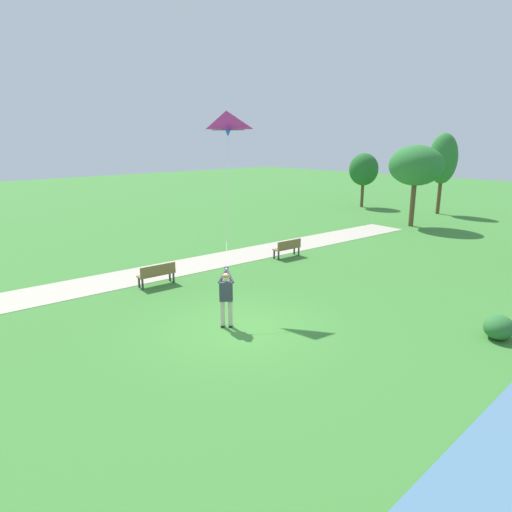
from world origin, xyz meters
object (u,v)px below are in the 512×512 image
at_px(person_kite_flyer, 226,295).
at_px(tree_treeline_center, 443,159).
at_px(tree_horizon_far, 364,170).
at_px(park_bench_far_walkway, 288,247).
at_px(park_bench_near_walkway, 157,273).
at_px(tree_treeline_left, 416,166).
at_px(flying_kite, 227,124).
at_px(lakeside_shrub, 499,327).

distance_m(person_kite_flyer, tree_treeline_center, 26.64).
bearing_deg(person_kite_flyer, tree_horizon_far, 115.25).
xyz_separation_m(park_bench_far_walkway, tree_treeline_center, (-1.06, 18.36, 3.67)).
bearing_deg(park_bench_near_walkway, tree_treeline_left, 88.10).
distance_m(park_bench_far_walkway, tree_treeline_left, 12.52).
bearing_deg(person_kite_flyer, tree_treeline_center, 101.95).
bearing_deg(flying_kite, tree_treeline_center, 97.99).
distance_m(flying_kite, park_bench_far_walkway, 8.29).
xyz_separation_m(flying_kite, lakeside_shrub, (8.18, 3.35, -5.77)).
bearing_deg(tree_treeline_left, tree_treeline_center, 100.20).
bearing_deg(lakeside_shrub, tree_treeline_center, 119.19).
height_order(tree_treeline_left, lakeside_shrub, tree_treeline_left).
distance_m(park_bench_near_walkway, tree_treeline_left, 19.34).
xyz_separation_m(park_bench_near_walkway, tree_treeline_center, (-0.51, 25.34, 3.67)).
height_order(park_bench_far_walkway, tree_treeline_center, tree_treeline_center).
height_order(tree_treeline_center, tree_horizon_far, tree_treeline_center).
bearing_deg(park_bench_far_walkway, tree_treeline_left, 89.63).
height_order(flying_kite, park_bench_near_walkway, flying_kite).
xyz_separation_m(park_bench_near_walkway, tree_horizon_far, (-6.65, 24.09, 2.65)).
bearing_deg(person_kite_flyer, tree_treeline_left, 102.51).
bearing_deg(flying_kite, tree_horizon_far, 112.67).
relative_size(park_bench_near_walkway, lakeside_shrub, 1.63).
bearing_deg(tree_horizon_far, park_bench_far_walkway, -67.18).
distance_m(flying_kite, lakeside_shrub, 10.55).
xyz_separation_m(park_bench_far_walkway, lakeside_shrub, (10.49, -2.31, -0.16)).
height_order(person_kite_flyer, lakeside_shrub, person_kite_flyer).
bearing_deg(person_kite_flyer, park_bench_far_walkway, 120.42).
xyz_separation_m(flying_kite, tree_treeline_left, (-2.23, 17.69, -2.14)).
relative_size(person_kite_flyer, tree_treeline_center, 0.30).
relative_size(park_bench_far_walkway, lakeside_shrub, 1.63).
height_order(park_bench_near_walkway, park_bench_far_walkway, same).
relative_size(flying_kite, tree_treeline_left, 0.90).
height_order(flying_kite, tree_treeline_center, flying_kite).
height_order(flying_kite, park_bench_far_walkway, flying_kite).
relative_size(person_kite_flyer, lakeside_shrub, 1.95).
bearing_deg(flying_kite, lakeside_shrub, 22.25).
relative_size(park_bench_near_walkway, tree_treeline_center, 0.25).
distance_m(person_kite_flyer, park_bench_far_walkway, 8.74).
bearing_deg(tree_treeline_left, person_kite_flyer, -77.49).
distance_m(flying_kite, tree_treeline_left, 17.96).
height_order(flying_kite, tree_horizon_far, flying_kite).
distance_m(person_kite_flyer, tree_horizon_far, 27.32).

